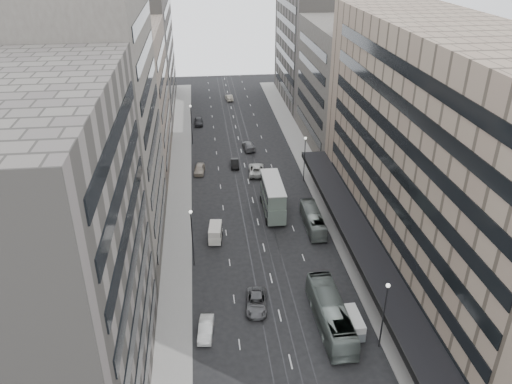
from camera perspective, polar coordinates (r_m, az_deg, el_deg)
name	(u,v)px	position (r m, az deg, el deg)	size (l,w,h in m)	color
ground	(281,321)	(58.33, 2.89, -14.55)	(220.00, 220.00, 0.00)	black
sidewalk_right	(313,174)	(91.26, 6.54, 2.07)	(4.00, 125.00, 0.15)	gray
sidewalk_left	(180,181)	(89.17, -8.67, 1.28)	(4.00, 125.00, 0.15)	gray
department_store	(453,163)	(63.25, 21.57, 3.11)	(19.20, 60.00, 30.00)	gray
building_right_mid	(347,86)	(102.67, 10.40, 11.82)	(15.00, 28.00, 24.00)	#49453F
building_right_far	(315,45)	(130.43, 6.72, 16.29)	(15.00, 32.00, 28.00)	#5A5651
building_left_a	(38,269)	(44.29, -23.62, -8.04)	(15.00, 28.00, 30.00)	#5A5651
building_left_b	(92,129)	(66.83, -18.20, 6.86)	(15.00, 26.00, 34.00)	#49453F
building_left_c	(122,100)	(93.48, -15.03, 10.11)	(15.00, 28.00, 25.00)	#716358
building_left_d	(138,52)	(124.89, -13.30, 15.27)	(15.00, 38.00, 28.00)	#5A5651
lamp_right_near	(385,308)	(53.56, 14.48, -12.74)	(0.44, 0.44, 8.32)	#262628
lamp_right_far	(305,154)	(86.46, 5.59, 4.35)	(0.44, 0.44, 8.32)	#262628
lamp_left_near	(192,232)	(64.26, -7.34, -4.51)	(0.44, 0.44, 8.32)	#262628
lamp_left_far	(191,120)	(103.31, -7.42, 8.18)	(0.44, 0.44, 8.32)	#262628
bus_near	(331,314)	(57.22, 8.52, -13.60)	(2.86, 12.22, 3.40)	slate
bus_far	(313,220)	(74.36, 6.51, -3.14)	(2.25, 9.60, 2.67)	gray
double_decker	(273,196)	(76.96, 1.94, -0.49)	(3.11, 9.88, 5.39)	slate
vw_microbus	(352,323)	(57.20, 10.94, -14.46)	(2.00, 4.23, 2.26)	slate
panel_van	(215,232)	(71.09, -4.67, -4.62)	(2.23, 3.97, 2.40)	silver
sedan_1	(206,329)	(56.59, -5.76, -15.30)	(1.51, 4.33, 1.43)	white
sedan_2	(256,302)	(59.58, 0.05, -12.50)	(2.42, 5.25, 1.46)	#565658
sedan_4	(199,169)	(91.53, -6.48, 2.62)	(1.79, 4.45, 1.52)	#AFA291
sedan_5	(235,163)	(93.52, -2.44, 3.28)	(1.42, 4.07, 1.34)	black
sedan_6	(256,169)	(90.68, 0.05, 2.60)	(2.71, 5.88, 1.63)	beige
sedan_7	(249,146)	(101.22, -0.85, 5.31)	(2.14, 5.27, 1.53)	#5F5F62
sedan_8	(199,121)	(115.56, -6.58, 8.03)	(1.87, 4.66, 1.59)	#262628
sedan_9	(229,97)	(132.92, -3.09, 10.74)	(1.51, 4.34, 1.43)	#C0B59F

